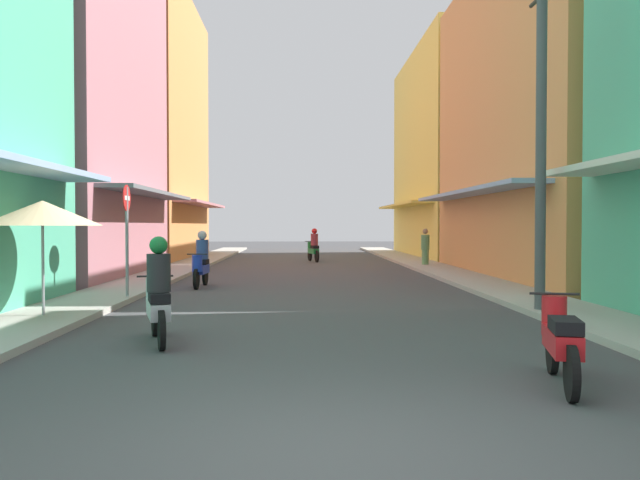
# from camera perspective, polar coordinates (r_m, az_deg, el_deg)

# --- Properties ---
(ground_plane) EXTENTS (92.06, 92.06, 0.00)m
(ground_plane) POSITION_cam_1_polar(r_m,az_deg,el_deg) (21.75, -1.01, -3.25)
(ground_plane) COLOR #424244
(sidewalk_left) EXTENTS (1.70, 49.85, 0.12)m
(sidewalk_left) POSITION_cam_1_polar(r_m,az_deg,el_deg) (22.23, -13.81, -3.04)
(sidewalk_left) COLOR #ADA89E
(sidewalk_left) RESTS_ON ground
(sidewalk_right) EXTENTS (1.70, 49.85, 0.12)m
(sidewalk_right) POSITION_cam_1_polar(r_m,az_deg,el_deg) (22.37, 11.71, -3.00)
(sidewalk_right) COLOR #ADA89E
(sidewalk_right) RESTS_ON ground
(building_left_mid) EXTENTS (7.05, 10.10, 13.12)m
(building_left_mid) POSITION_cam_1_polar(r_m,az_deg,el_deg) (24.00, -23.02, 12.79)
(building_left_mid) COLOR #B7727F
(building_left_mid) RESTS_ON ground
(building_left_far) EXTENTS (7.05, 11.83, 13.20)m
(building_left_far) POSITION_cam_1_polar(r_m,az_deg,el_deg) (34.73, -16.13, 9.32)
(building_left_far) COLOR #D88C4C
(building_left_far) RESTS_ON ground
(building_right_mid) EXTENTS (7.05, 13.34, 10.64)m
(building_right_mid) POSITION_cam_1_polar(r_m,az_deg,el_deg) (23.37, 21.39, 10.04)
(building_right_mid) COLOR #D88C4C
(building_right_mid) RESTS_ON ground
(building_right_far) EXTENTS (7.05, 13.17, 11.03)m
(building_right_far) POSITION_cam_1_polar(r_m,az_deg,el_deg) (36.21, 12.79, 7.28)
(building_right_far) COLOR #EFD159
(building_right_far) RESTS_ON ground
(motorbike_red) EXTENTS (0.65, 1.78, 0.96)m
(motorbike_red) POSITION_cam_1_polar(r_m,az_deg,el_deg) (7.58, 20.39, -8.17)
(motorbike_red) COLOR black
(motorbike_red) RESTS_ON ground
(motorbike_green) EXTENTS (0.66, 1.77, 1.58)m
(motorbike_green) POSITION_cam_1_polar(r_m,az_deg,el_deg) (30.65, -0.58, -0.60)
(motorbike_green) COLOR black
(motorbike_green) RESTS_ON ground
(motorbike_silver) EXTENTS (0.71, 1.76, 1.58)m
(motorbike_silver) POSITION_cam_1_polar(r_m,az_deg,el_deg) (9.86, -14.06, -4.75)
(motorbike_silver) COLOR black
(motorbike_silver) RESTS_ON ground
(motorbike_blue) EXTENTS (0.55, 1.81, 1.58)m
(motorbike_blue) POSITION_cam_1_polar(r_m,az_deg,el_deg) (18.39, -10.41, -1.92)
(motorbike_blue) COLOR black
(motorbike_blue) RESTS_ON ground
(pedestrian_midway) EXTENTS (0.34, 0.34, 1.59)m
(pedestrian_midway) POSITION_cam_1_polar(r_m,az_deg,el_deg) (26.85, 9.24, -0.71)
(pedestrian_midway) COLOR #598C59
(pedestrian_midway) RESTS_ON ground
(vendor_umbrella) EXTENTS (2.07, 2.07, 2.18)m
(vendor_umbrella) POSITION_cam_1_polar(r_m,az_deg,el_deg) (12.65, -23.22, 2.19)
(vendor_umbrella) COLOR #99999E
(vendor_umbrella) RESTS_ON ground
(utility_pole) EXTENTS (0.20, 1.20, 6.71)m
(utility_pole) POSITION_cam_1_polar(r_m,az_deg,el_deg) (13.25, 18.86, 8.60)
(utility_pole) COLOR #4C4C4F
(utility_pole) RESTS_ON ground
(street_sign_no_entry) EXTENTS (0.07, 0.60, 2.65)m
(street_sign_no_entry) POSITION_cam_1_polar(r_m,az_deg,el_deg) (15.31, -16.62, 1.19)
(street_sign_no_entry) COLOR gray
(street_sign_no_entry) RESTS_ON ground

